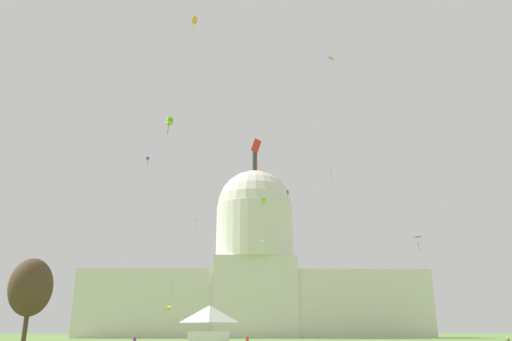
% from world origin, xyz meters
% --- Properties ---
extents(capitol_building, '(118.66, 27.88, 68.20)m').
position_xyz_m(capitol_building, '(0.67, 151.91, 21.33)').
color(capitol_building, silver).
rests_on(capitol_building, ground_plane).
extents(event_tent, '(6.71, 4.62, 6.18)m').
position_xyz_m(event_tent, '(-9.10, 55.24, 3.21)').
color(event_tent, white).
rests_on(event_tent, ground_plane).
extents(tree_west_far, '(8.14, 7.98, 12.51)m').
position_xyz_m(tree_west_far, '(-34.59, 48.69, 8.34)').
color(tree_west_far, '#4C3823').
rests_on(tree_west_far, ground_plane).
extents(kite_lime_mid, '(0.93, 0.94, 2.10)m').
position_xyz_m(kite_lime_mid, '(-13.03, 29.79, 26.39)').
color(kite_lime_mid, '#8CD133').
extents(kite_black_mid, '(1.87, 1.26, 3.15)m').
position_xyz_m(kite_black_mid, '(39.82, 95.20, 24.03)').
color(kite_black_mid, black).
extents(kite_blue_high, '(0.90, 0.29, 2.30)m').
position_xyz_m(kite_blue_high, '(-29.21, 98.45, 45.61)').
color(kite_blue_high, blue).
extents(kite_yellow_low, '(0.97, 1.06, 1.27)m').
position_xyz_m(kite_yellow_low, '(-23.39, 112.19, 8.02)').
color(kite_yellow_low, yellow).
extents(kite_red_mid, '(1.25, 0.90, 3.70)m').
position_xyz_m(kite_red_mid, '(-2.66, 27.72, 22.39)').
color(kite_red_mid, red).
extents(kite_green_low, '(1.04, 1.36, 3.39)m').
position_xyz_m(kite_green_low, '(-25.72, 131.08, 16.37)').
color(kite_green_low, green).
extents(kite_white_mid, '(1.63, 0.80, 4.18)m').
position_xyz_m(kite_white_mid, '(1.96, 119.15, 26.88)').
color(kite_white_mid, white).
extents(kite_pink_mid, '(1.73, 1.41, 0.26)m').
position_xyz_m(kite_pink_mid, '(-33.15, 103.74, 18.71)').
color(kite_pink_mid, pink).
extents(kite_orange_high, '(1.66, 1.76, 2.97)m').
position_xyz_m(kite_orange_high, '(11.91, 56.05, 50.73)').
color(kite_orange_high, orange).
extents(kite_turquoise_mid, '(1.78, 1.23, 2.69)m').
position_xyz_m(kite_turquoise_mid, '(-17.83, 119.78, 33.33)').
color(kite_turquoise_mid, teal).
extents(kite_gold_high, '(1.01, 0.76, 4.53)m').
position_xyz_m(kite_gold_high, '(-11.91, 41.06, 48.18)').
color(kite_gold_high, gold).
extents(kite_violet_high, '(0.84, 0.33, 3.71)m').
position_xyz_m(kite_violet_high, '(10.55, 126.84, 44.40)').
color(kite_violet_high, purple).
extents(kite_magenta_high, '(0.47, 1.03, 4.90)m').
position_xyz_m(kite_magenta_high, '(25.10, 128.55, 52.19)').
color(kite_magenta_high, '#D1339E').
extents(kite_lime_mid_b, '(1.37, 1.36, 3.81)m').
position_xyz_m(kite_lime_mid_b, '(1.06, 91.41, 32.67)').
color(kite_lime_mid_b, '#8CD133').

